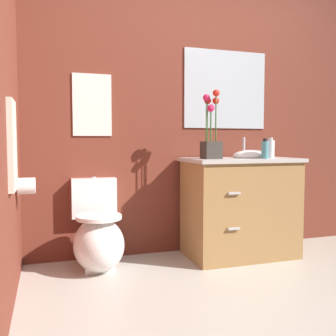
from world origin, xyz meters
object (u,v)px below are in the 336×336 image
toilet (98,238)px  wall_mirror (225,90)px  toilet_paper_roll (27,186)px  wall_poster (92,105)px  vanity_cabinet (240,206)px  lotion_bottle (270,149)px  soap_bottle (265,150)px  flower_vase (211,136)px  hanging_towel (12,146)px

toilet → wall_mirror: 1.72m
toilet → toilet_paper_roll: bearing=-158.2°
wall_poster → wall_mirror: wall_mirror is taller
vanity_cabinet → lotion_bottle: 0.54m
toilet → soap_bottle: bearing=-8.1°
vanity_cabinet → soap_bottle: vanity_cabinet is taller
lotion_bottle → wall_mirror: (-0.22, 0.40, 0.53)m
toilet → soap_bottle: size_ratio=4.19×
toilet_paper_roll → wall_poster: bearing=43.3°
toilet → flower_vase: bearing=-5.0°
toilet → flower_vase: (0.90, -0.08, 0.78)m
lotion_bottle → soap_bottle: bearing=-146.9°
vanity_cabinet → wall_mirror: size_ratio=1.27×
hanging_towel → toilet_paper_roll: size_ratio=4.73×
flower_vase → lotion_bottle: (0.52, -0.05, -0.10)m
flower_vase → lotion_bottle: size_ratio=3.18×
wall_poster → hanging_towel: bearing=-124.2°
toilet → vanity_cabinet: size_ratio=0.68×
lotion_bottle → toilet_paper_roll: 1.93m
toilet → vanity_cabinet: vanity_cabinet is taller
toilet_paper_roll → lotion_bottle: bearing=1.9°
soap_bottle → lotion_bottle: bearing=33.1°
vanity_cabinet → flower_vase: size_ratio=1.85×
soap_bottle → wall_poster: bearing=161.0°
soap_bottle → lotion_bottle: 0.11m
wall_mirror → lotion_bottle: bearing=-61.0°
wall_poster → hanging_towel: size_ratio=0.97×
flower_vase → soap_bottle: flower_vase is taller
toilet_paper_roll → wall_mirror: bearing=15.3°
flower_vase → hanging_towel: 1.52m
soap_bottle → wall_poster: 1.45m
toilet → hanging_towel: hanging_towel is taller
toilet_paper_roll → toilet: bearing=21.8°
wall_poster → wall_mirror: (1.20, 0.00, 0.18)m
flower_vase → toilet_paper_roll: flower_vase is taller
toilet → hanging_towel: 1.04m
flower_vase → soap_bottle: size_ratio=3.34×
vanity_cabinet → lotion_bottle: bearing=-25.7°
flower_vase → wall_mirror: size_ratio=0.69×
flower_vase → hanging_towel: flower_vase is taller
toilet → lotion_bottle: lotion_bottle is taller
flower_vase → toilet_paper_roll: bearing=-175.2°
vanity_cabinet → hanging_towel: 1.90m
toilet → wall_mirror: (1.20, 0.27, 1.21)m
lotion_bottle → wall_poster: size_ratio=0.34×
lotion_bottle → hanging_towel: bearing=-168.4°
soap_bottle → wall_mirror: (-0.13, 0.46, 0.54)m
soap_bottle → lotion_bottle: size_ratio=0.95×
wall_poster → wall_mirror: bearing=0.0°
flower_vase → toilet: bearing=175.0°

